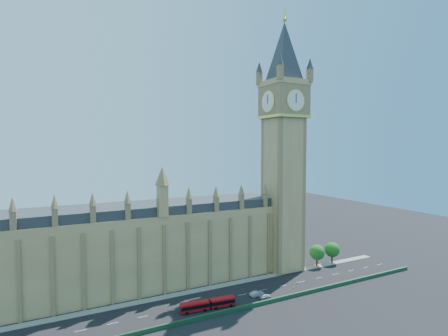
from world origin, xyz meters
name	(u,v)px	position (x,y,z in m)	size (l,w,h in m)	color
ground	(208,302)	(0.00, 0.00, 0.00)	(400.00, 400.00, 0.00)	black
palace_westminster	(110,250)	(-25.00, 22.00, 13.86)	(120.00, 20.00, 28.00)	#A57F4F
elizabeth_tower	(283,128)	(38.00, 13.99, 54.56)	(20.59, 20.59, 105.00)	#A57F4F
bridge_parapet	(221,313)	(0.00, -9.00, 0.60)	(160.00, 0.60, 1.20)	#1E4C2D
kerb_north	(196,291)	(0.00, 9.50, 0.08)	(160.00, 3.00, 0.16)	gray
tree_east_near	(317,252)	(52.22, 10.08, 5.64)	(6.00, 6.00, 8.50)	#382619
tree_east_far	(332,249)	(60.22, 10.08, 5.64)	(6.00, 6.00, 8.50)	#382619
red_bus	(208,304)	(-2.01, -4.20, 1.45)	(16.39, 4.08, 2.76)	#B90C13
car_grey	(220,304)	(2.04, -3.85, 0.73)	(1.73, 4.30, 1.46)	#414549
car_silver	(257,294)	(15.64, -3.08, 0.78)	(1.66, 4.75, 1.57)	#9EA0A5
car_white	(265,296)	(17.13, -5.41, 0.59)	(1.65, 4.06, 1.18)	silver
cone_a	(250,294)	(14.00, -1.18, 0.37)	(0.59, 0.59, 0.75)	black
cone_b	(294,287)	(29.93, -3.41, 0.30)	(0.48, 0.48, 0.62)	black
cone_c	(297,283)	(33.29, -0.72, 0.32)	(0.49, 0.49, 0.65)	black
cone_d	(256,296)	(14.94, -3.45, 0.37)	(0.51, 0.51, 0.74)	black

